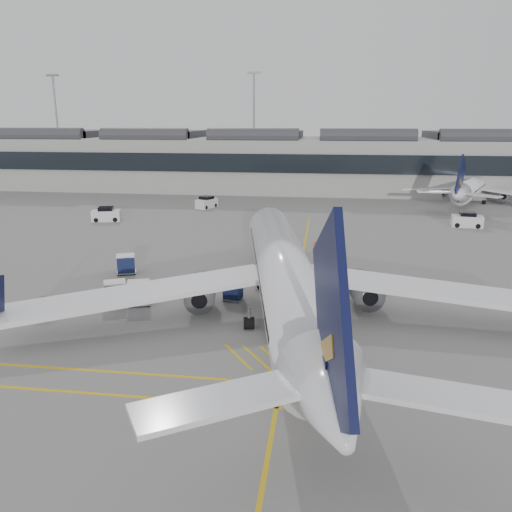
# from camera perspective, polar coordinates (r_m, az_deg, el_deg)

# --- Properties ---
(ground) EXTENTS (220.00, 220.00, 0.00)m
(ground) POSITION_cam_1_polar(r_m,az_deg,el_deg) (40.50, -10.23, -6.22)
(ground) COLOR gray
(ground) RESTS_ON ground
(terminal) EXTENTS (200.00, 20.45, 12.40)m
(terminal) POSITION_cam_1_polar(r_m,az_deg,el_deg) (108.69, 1.37, 10.80)
(terminal) COLOR #9E9E99
(terminal) RESTS_ON ground
(light_masts) EXTENTS (113.00, 0.60, 25.45)m
(light_masts) POSITION_cam_1_polar(r_m,az_deg,el_deg) (122.52, 1.36, 15.23)
(light_masts) COLOR slate
(light_masts) RESTS_ON ground
(apron_markings) EXTENTS (0.25, 60.00, 0.01)m
(apron_markings) POSITION_cam_1_polar(r_m,az_deg,el_deg) (48.10, 4.91, -2.53)
(apron_markings) COLOR gold
(apron_markings) RESTS_ON ground
(airliner_main) EXTENTS (39.57, 43.59, 11.68)m
(airliner_main) POSITION_cam_1_polar(r_m,az_deg,el_deg) (37.54, 3.33, -2.18)
(airliner_main) COLOR white
(airliner_main) RESTS_ON ground
(airliner_far) EXTENTS (30.34, 33.50, 9.53)m
(airliner_far) POSITION_cam_1_polar(r_m,az_deg,el_deg) (100.65, 23.60, 7.27)
(airliner_far) COLOR white
(airliner_far) RESTS_ON ground
(belt_loader) EXTENTS (4.70, 2.46, 1.86)m
(belt_loader) POSITION_cam_1_polar(r_m,az_deg,el_deg) (44.76, 2.25, -3.13)
(belt_loader) COLOR silver
(belt_loader) RESTS_ON ground
(baggage_cart_a) EXTENTS (1.74, 1.53, 1.61)m
(baggage_cart_a) POSITION_cam_1_polar(r_m,az_deg,el_deg) (41.93, -2.65, -3.97)
(baggage_cart_a) COLOR gray
(baggage_cart_a) RESTS_ON ground
(baggage_cart_b) EXTENTS (2.24, 2.02, 1.97)m
(baggage_cart_b) POSITION_cam_1_polar(r_m,az_deg,el_deg) (41.97, -13.24, -4.07)
(baggage_cart_b) COLOR gray
(baggage_cart_b) RESTS_ON ground
(baggage_cart_c) EXTENTS (2.30, 2.15, 1.93)m
(baggage_cart_c) POSITION_cam_1_polar(r_m,az_deg,el_deg) (42.60, -15.78, -3.99)
(baggage_cart_c) COLOR gray
(baggage_cart_c) RESTS_ON ground
(baggage_cart_d) EXTENTS (2.25, 2.07, 1.92)m
(baggage_cart_d) POSITION_cam_1_polar(r_m,az_deg,el_deg) (50.60, -14.64, -0.86)
(baggage_cart_d) COLOR gray
(baggage_cart_d) RESTS_ON ground
(ramp_agent_a) EXTENTS (0.79, 0.66, 1.84)m
(ramp_agent_a) POSITION_cam_1_polar(r_m,az_deg,el_deg) (43.06, -2.22, -3.35)
(ramp_agent_a) COLOR #FF5A0D
(ramp_agent_a) RESTS_ON ground
(ramp_agent_b) EXTENTS (0.85, 0.68, 1.65)m
(ramp_agent_b) POSITION_cam_1_polar(r_m,az_deg,el_deg) (43.91, -7.05, -3.22)
(ramp_agent_b) COLOR orange
(ramp_agent_b) RESTS_ON ground
(pushback_tug) EXTENTS (2.47, 1.80, 1.25)m
(pushback_tug) POSITION_cam_1_polar(r_m,az_deg,el_deg) (42.55, -23.04, -5.37)
(pushback_tug) COLOR #565A4C
(pushback_tug) RESTS_ON ground
(safety_cone_nose) EXTENTS (0.37, 0.37, 0.51)m
(safety_cone_nose) POSITION_cam_1_polar(r_m,az_deg,el_deg) (60.99, 6.76, 1.51)
(safety_cone_nose) COLOR #F24C0A
(safety_cone_nose) RESTS_ON ground
(safety_cone_engine) EXTENTS (0.40, 0.40, 0.55)m
(safety_cone_engine) POSITION_cam_1_polar(r_m,az_deg,el_deg) (44.67, 14.68, -4.04)
(safety_cone_engine) COLOR #F24C0A
(safety_cone_engine) RESTS_ON ground
(service_van_left) EXTENTS (4.52, 3.06, 2.12)m
(service_van_left) POSITION_cam_1_polar(r_m,az_deg,el_deg) (78.20, -16.74, 4.55)
(service_van_left) COLOR silver
(service_van_left) RESTS_ON ground
(service_van_mid) EXTENTS (3.43, 4.40, 2.02)m
(service_van_mid) POSITION_cam_1_polar(r_m,az_deg,el_deg) (86.70, -5.67, 6.10)
(service_van_mid) COLOR silver
(service_van_mid) RESTS_ON ground
(service_van_right) EXTENTS (4.32, 2.51, 2.12)m
(service_van_right) POSITION_cam_1_polar(r_m,az_deg,el_deg) (76.79, 22.97, 3.78)
(service_van_right) COLOR silver
(service_van_right) RESTS_ON ground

